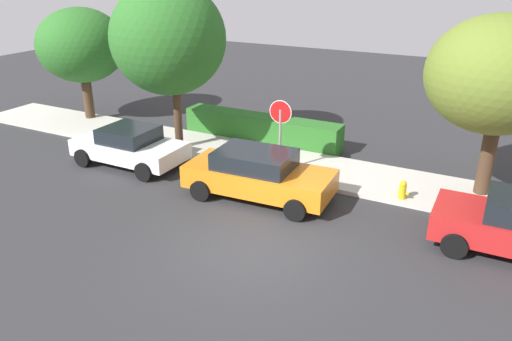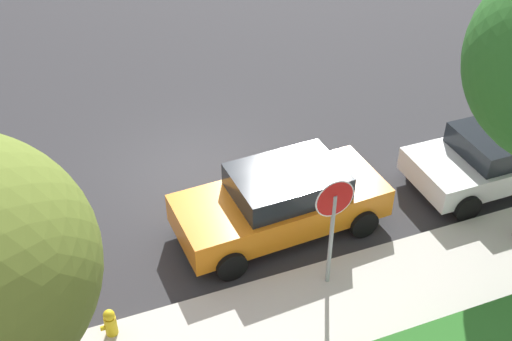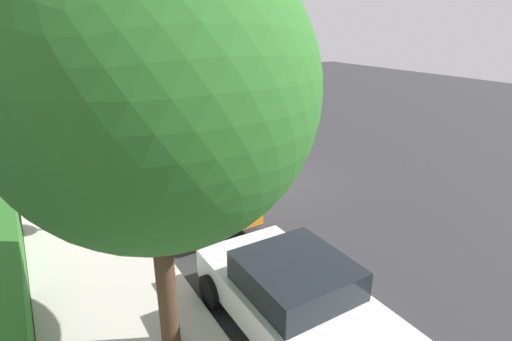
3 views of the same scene
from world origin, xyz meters
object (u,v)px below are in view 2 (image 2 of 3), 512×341
Objects in this scene: stop_sign at (333,217)px; fire_hydrant at (111,325)px; parked_car_orange at (282,200)px; parked_car_white at (494,157)px.

stop_sign is 4.39m from fire_hydrant.
parked_car_orange is 5.23m from parked_car_white.
stop_sign is 5.41m from parked_car_white.
stop_sign is at bearing 176.60° from fire_hydrant.
fire_hydrant is (9.20, 1.37, -0.34)m from parked_car_white.
fire_hydrant is (4.15, -0.25, -1.41)m from stop_sign.
parked_car_orange is at bearing -3.02° from parked_car_white.
stop_sign is at bearing 17.70° from parked_car_white.
fire_hydrant is (3.98, 1.64, -0.41)m from parked_car_orange.
parked_car_white is (-5.22, 0.28, -0.07)m from parked_car_orange.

